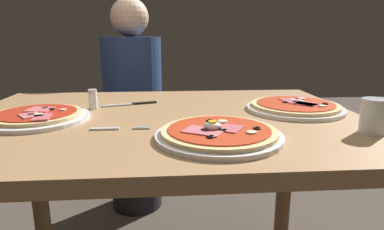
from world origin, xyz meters
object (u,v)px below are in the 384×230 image
at_px(pizza_across_right, 37,116).
at_px(water_glass_near, 374,118).
at_px(dining_table, 163,148).
at_px(knife, 134,104).
at_px(fork, 116,129).
at_px(salt_shaker, 93,99).
at_px(pizza_across_left, 295,107).
at_px(pizza_foreground, 219,134).
at_px(diner_person, 134,114).

bearing_deg(pizza_across_right, water_glass_near, -12.46).
xyz_separation_m(dining_table, pizza_across_right, (-0.37, -0.03, 0.12)).
height_order(pizza_across_right, knife, pizza_across_right).
distance_m(pizza_across_right, knife, 0.33).
relative_size(fork, salt_shaker, 2.35).
bearing_deg(pizza_across_left, knife, 166.13).
xyz_separation_m(pizza_foreground, pizza_across_right, (-0.51, 0.21, -0.00)).
relative_size(pizza_foreground, knife, 1.62).
bearing_deg(salt_shaker, dining_table, -26.06).
bearing_deg(pizza_across_right, pizza_across_left, 4.75).
xyz_separation_m(knife, salt_shaker, (-0.13, -0.06, 0.03)).
relative_size(water_glass_near, fork, 0.57).
xyz_separation_m(fork, diner_person, (-0.05, 0.94, -0.19)).
bearing_deg(fork, dining_table, 49.76).
relative_size(pizza_foreground, water_glass_near, 3.48).
distance_m(water_glass_near, knife, 0.76).
relative_size(pizza_across_left, water_glass_near, 3.58).
relative_size(knife, diner_person, 0.16).
bearing_deg(pizza_foreground, pizza_across_right, 157.16).
distance_m(pizza_across_left, salt_shaker, 0.68).
relative_size(dining_table, diner_person, 1.06).
relative_size(pizza_across_left, diner_person, 0.27).
bearing_deg(dining_table, knife, 120.80).
relative_size(dining_table, pizza_across_left, 3.90).
distance_m(pizza_across_left, diner_person, 1.00).
relative_size(dining_table, knife, 6.50).
distance_m(dining_table, pizza_across_left, 0.46).
xyz_separation_m(pizza_foreground, pizza_across_left, (0.30, 0.28, -0.00)).
height_order(pizza_foreground, diner_person, diner_person).
height_order(pizza_across_right, diner_person, diner_person).
bearing_deg(knife, dining_table, -59.20).
bearing_deg(knife, salt_shaker, -154.93).
xyz_separation_m(pizza_foreground, salt_shaker, (-0.37, 0.35, 0.02)).
xyz_separation_m(dining_table, salt_shaker, (-0.23, 0.11, 0.14)).
bearing_deg(pizza_across_right, dining_table, 4.30).
relative_size(fork, diner_person, 0.13).
xyz_separation_m(water_glass_near, diner_person, (-0.71, 1.03, -0.22)).
xyz_separation_m(pizza_across_right, knife, (0.26, 0.20, -0.01)).
distance_m(dining_table, diner_person, 0.82).
bearing_deg(pizza_across_left, pizza_foreground, -137.15).
distance_m(dining_table, pizza_foreground, 0.30).
height_order(salt_shaker, diner_person, diner_person).
bearing_deg(salt_shaker, diner_person, 84.85).
height_order(water_glass_near, salt_shaker, water_glass_near).
bearing_deg(salt_shaker, pizza_across_left, -6.29).
bearing_deg(water_glass_near, pizza_across_right, 167.54).
height_order(pizza_foreground, pizza_across_left, pizza_foreground).
height_order(pizza_foreground, salt_shaker, salt_shaker).
distance_m(pizza_across_right, salt_shaker, 0.19).
height_order(water_glass_near, fork, water_glass_near).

